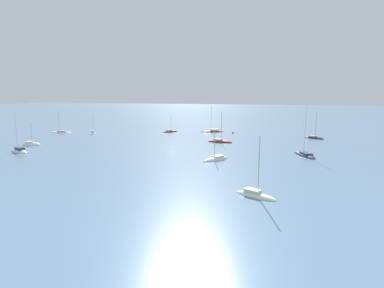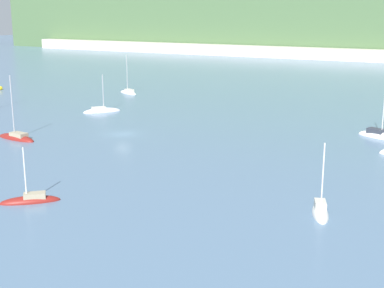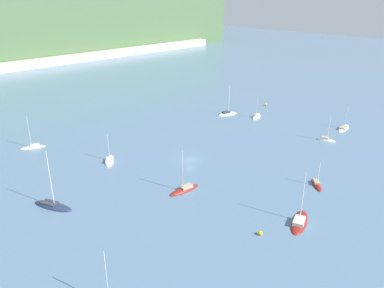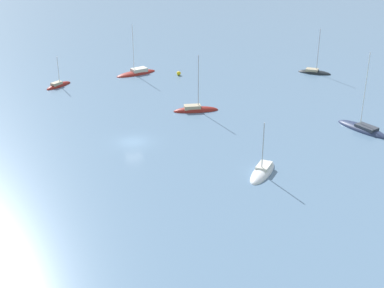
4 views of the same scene
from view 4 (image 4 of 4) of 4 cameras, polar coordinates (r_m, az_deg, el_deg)
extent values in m
plane|color=slate|center=(77.28, -6.28, 0.22)|extent=(600.00, 600.00, 0.00)
ellipsoid|color=maroon|center=(109.37, -5.97, 7.44)|extent=(9.02, 5.54, 1.26)
cube|color=beige|center=(109.47, -5.67, 7.87)|extent=(3.57, 2.85, 0.77)
cylinder|color=silver|center=(107.82, -6.29, 10.04)|extent=(0.14, 0.14, 9.66)
ellipsoid|color=silver|center=(68.59, 7.50, -3.08)|extent=(6.12, 6.95, 1.55)
cube|color=silver|center=(68.77, 7.68, -2.36)|extent=(2.79, 2.97, 0.54)
cylinder|color=#B2B2B7|center=(66.69, 7.58, -0.37)|extent=(0.14, 0.14, 6.57)
ellipsoid|color=#232D4C|center=(85.07, 17.69, 1.46)|extent=(5.81, 9.26, 1.41)
cube|color=#333842|center=(84.46, 18.13, 1.70)|extent=(2.89, 3.67, 0.48)
cylinder|color=silver|center=(83.27, 17.98, 5.46)|extent=(0.14, 0.14, 11.51)
ellipsoid|color=maroon|center=(88.62, 0.42, 3.55)|extent=(7.66, 2.71, 1.45)
cube|color=tan|center=(88.29, 0.04, 3.97)|extent=(2.82, 1.67, 0.64)
cylinder|color=#B2B2B7|center=(87.08, 0.68, 6.59)|extent=(0.14, 0.14, 9.01)
ellipsoid|color=maroon|center=(104.16, -14.03, 5.99)|extent=(5.35, 5.16, 1.26)
cube|color=tan|center=(103.68, -14.25, 6.26)|extent=(2.29, 2.24, 0.59)
cylinder|color=silver|center=(103.50, -14.07, 7.61)|extent=(0.14, 0.14, 5.29)
ellipsoid|color=black|center=(112.16, 12.93, 7.38)|extent=(6.71, 5.71, 1.24)
cube|color=tan|center=(112.08, 12.69, 7.71)|extent=(2.87, 2.69, 0.53)
cylinder|color=#B2B2B7|center=(110.91, 13.33, 9.67)|extent=(0.14, 0.14, 8.70)
sphere|color=yellow|center=(107.83, -1.43, 7.55)|extent=(0.83, 0.83, 0.83)
camera|label=1|loc=(38.21, 78.72, -22.44)|focal=28.00mm
camera|label=2|loc=(141.87, -31.25, 15.65)|focal=50.00mm
camera|label=3|loc=(147.76, 15.74, 26.50)|focal=35.00mm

